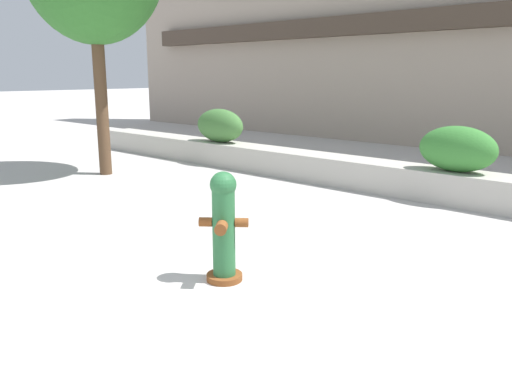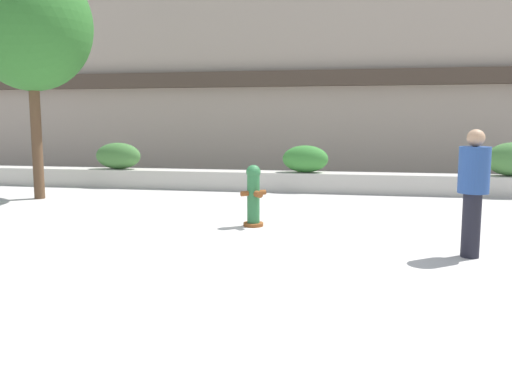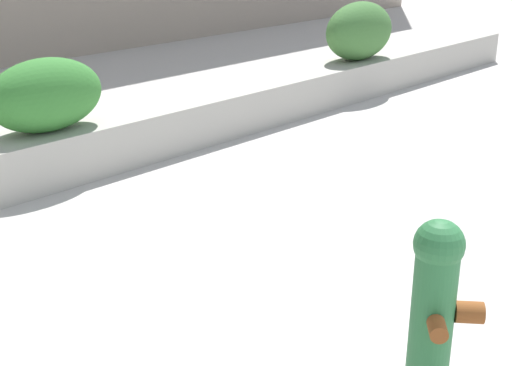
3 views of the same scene
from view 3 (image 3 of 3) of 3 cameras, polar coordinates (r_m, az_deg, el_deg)
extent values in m
cube|color=#B7B2A8|center=(7.17, -17.46, 1.75)|extent=(18.00, 0.70, 0.50)
ellipsoid|color=#387F33|center=(7.11, -16.47, 6.76)|extent=(1.19, 0.62, 0.70)
ellipsoid|color=#427538|center=(10.51, 8.27, 11.95)|extent=(1.28, 0.68, 0.82)
cylinder|color=#286638|center=(3.80, 13.82, -11.20)|extent=(0.31, 0.31, 0.85)
sphere|color=#286638|center=(3.58, 14.45, -4.78)|extent=(0.25, 0.25, 0.25)
cylinder|color=brown|center=(3.78, 16.69, -9.88)|extent=(0.17, 0.18, 0.11)
cylinder|color=brown|center=(3.60, 14.32, -11.25)|extent=(0.15, 0.15, 0.09)
cylinder|color=brown|center=(3.90, 13.61, -8.59)|extent=(0.15, 0.15, 0.09)
camera|label=1|loc=(6.40, 59.38, 6.30)|focal=35.00mm
camera|label=2|loc=(8.28, 98.90, -7.80)|focal=35.00mm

